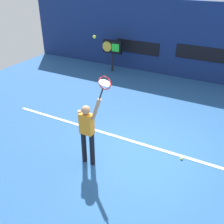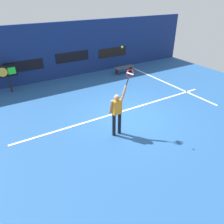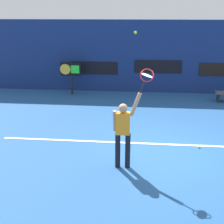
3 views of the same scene
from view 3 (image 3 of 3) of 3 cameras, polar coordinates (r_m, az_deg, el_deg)
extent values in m
plane|color=#23518C|center=(8.42, 10.92, -7.61)|extent=(18.00, 18.00, 0.00)
cube|color=navy|center=(13.98, 9.08, 10.60)|extent=(18.00, 0.20, 3.36)
cube|color=black|center=(13.93, 9.01, 8.80)|extent=(2.20, 0.03, 0.60)
cube|color=black|center=(14.09, -3.42, 8.62)|extent=(2.20, 0.03, 0.60)
cube|color=black|center=(14.45, 21.05, 7.75)|extent=(2.20, 0.03, 0.60)
cube|color=white|center=(8.80, 10.67, -6.28)|extent=(10.00, 0.10, 0.01)
cylinder|color=black|center=(7.31, 1.13, -7.57)|extent=(0.13, 0.13, 0.92)
cylinder|color=black|center=(7.30, 3.10, -7.64)|extent=(0.13, 0.13, 0.92)
cube|color=orange|center=(7.00, 2.15, -2.24)|extent=(0.34, 0.20, 0.55)
sphere|color=tan|center=(6.86, 2.19, 0.75)|extent=(0.22, 0.22, 0.22)
cylinder|color=tan|center=(6.82, 4.66, 1.51)|extent=(0.27, 0.09, 0.58)
cylinder|color=tan|center=(7.07, 0.57, -1.76)|extent=(0.09, 0.23, 0.58)
cylinder|color=black|center=(6.71, 5.97, 4.85)|extent=(0.13, 0.03, 0.29)
torus|color=red|center=(6.64, 6.88, 7.16)|extent=(0.40, 0.02, 0.40)
cylinder|color=silver|center=(6.64, 6.88, 7.16)|extent=(0.25, 0.27, 0.09)
sphere|color=#CCE033|center=(6.60, 4.64, 15.29)|extent=(0.07, 0.07, 0.07)
cylinder|color=black|center=(13.74, -7.90, 5.28)|extent=(0.10, 0.10, 0.91)
cube|color=black|center=(13.57, -8.04, 8.38)|extent=(0.95, 0.18, 0.60)
cylinder|color=gold|center=(13.53, -9.17, 8.29)|extent=(0.48, 0.02, 0.48)
cube|color=#26D833|center=(13.43, -7.26, 8.30)|extent=(0.38, 0.02, 0.36)
cube|color=#262628|center=(13.39, 20.17, 2.67)|extent=(0.08, 0.32, 0.37)
sphere|color=#CCE033|center=(8.81, 16.75, -6.60)|extent=(0.07, 0.07, 0.07)
camera|label=1|loc=(3.51, 66.31, 21.79)|focal=42.32mm
camera|label=2|loc=(4.37, -83.33, 18.31)|focal=35.14mm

